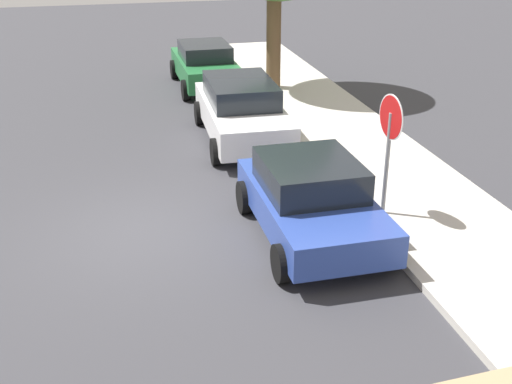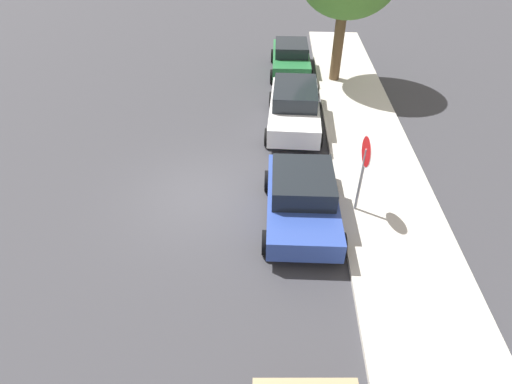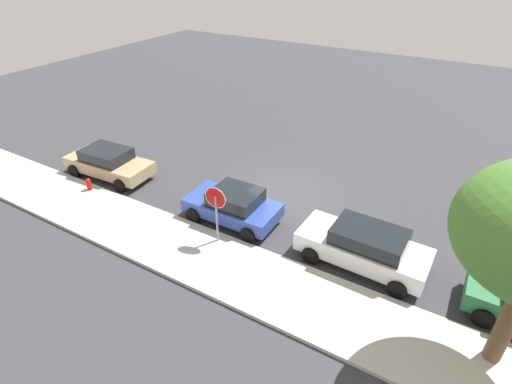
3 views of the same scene
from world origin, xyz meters
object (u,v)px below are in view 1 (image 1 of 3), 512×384
Objects in this scene: stop_sign at (389,135)px; parked_car_blue at (311,199)px; parked_car_green at (205,65)px; parked_car_white at (242,110)px.

parked_car_blue is at bearing -78.70° from stop_sign.
parked_car_green reaches higher than parked_car_blue.
parked_car_blue is (0.31, -1.56, -0.98)m from stop_sign.
parked_car_white is at bearing -162.01° from stop_sign.
parked_car_green is (-5.31, -0.04, -0.05)m from parked_car_white.
parked_car_blue is 10.68m from parked_car_green.
parked_car_white is (-5.06, -1.64, -0.92)m from stop_sign.
stop_sign is 5.40m from parked_car_white.
parked_car_white is (-5.37, -0.09, 0.06)m from parked_car_blue.
parked_car_white reaches higher than parked_car_blue.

